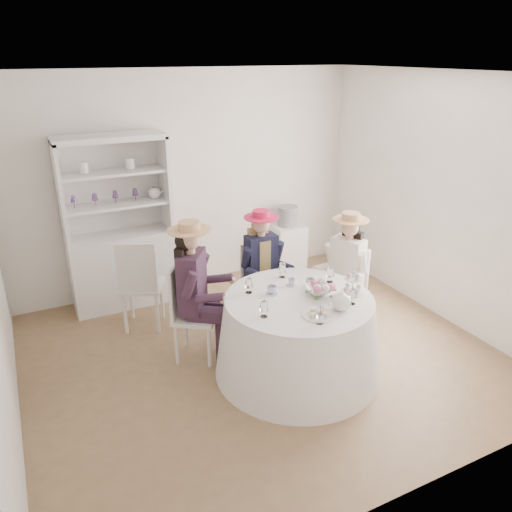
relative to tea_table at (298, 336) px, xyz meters
name	(u,v)px	position (x,y,z in m)	size (l,w,h in m)	color
ground	(260,354)	(-0.19, 0.40, -0.39)	(4.50, 4.50, 0.00)	brown
ceiling	(261,73)	(-0.19, 0.40, 2.31)	(4.50, 4.50, 0.00)	white
wall_back	(189,182)	(-0.19, 2.40, 0.96)	(4.50, 4.50, 0.00)	silver
wall_front	(415,331)	(-0.19, -1.60, 0.96)	(4.50, 4.50, 0.00)	silver
wall_right	(442,200)	(2.06, 0.40, 0.96)	(4.50, 4.50, 0.00)	silver
tea_table	(298,336)	(0.00, 0.00, 0.00)	(1.57, 1.57, 0.79)	white
hutch	(121,247)	(-1.15, 2.17, 0.33)	(1.21, 0.47, 2.03)	silver
side_table	(287,248)	(1.11, 2.15, -0.06)	(0.42, 0.42, 0.66)	silver
hatbox	(288,216)	(1.11, 2.15, 0.40)	(0.27, 0.27, 0.27)	black
guest_left	(195,284)	(-0.77, 0.66, 0.42)	(0.62, 0.58, 1.44)	silver
guest_mid	(262,261)	(0.13, 1.00, 0.36)	(0.47, 0.50, 1.32)	silver
guest_right	(346,265)	(0.88, 0.49, 0.36)	(0.56, 0.51, 1.33)	silver
spare_chair	(140,282)	(-1.11, 1.44, 0.18)	(0.58, 0.58, 1.06)	silver
teacup_a	(272,290)	(-0.18, 0.18, 0.43)	(0.09, 0.09, 0.07)	white
teacup_b	(291,283)	(0.07, 0.26, 0.43)	(0.07, 0.07, 0.06)	white
teacup_c	(310,283)	(0.22, 0.17, 0.43)	(0.09, 0.09, 0.07)	white
flower_bowl	(318,291)	(0.20, 0.00, 0.43)	(0.24, 0.24, 0.06)	white
flower_arrangement	(322,288)	(0.18, -0.09, 0.50)	(0.20, 0.21, 0.08)	#D96C92
table_teapot	(341,302)	(0.21, -0.35, 0.47)	(0.24, 0.17, 0.18)	white
sandwich_plate	(318,314)	(-0.02, -0.35, 0.41)	(0.27, 0.27, 0.06)	white
cupcake_stand	(352,286)	(0.50, -0.13, 0.47)	(0.21, 0.21, 0.20)	white
stemware_set	(299,291)	(0.00, 0.00, 0.47)	(0.97, 1.01, 0.15)	white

